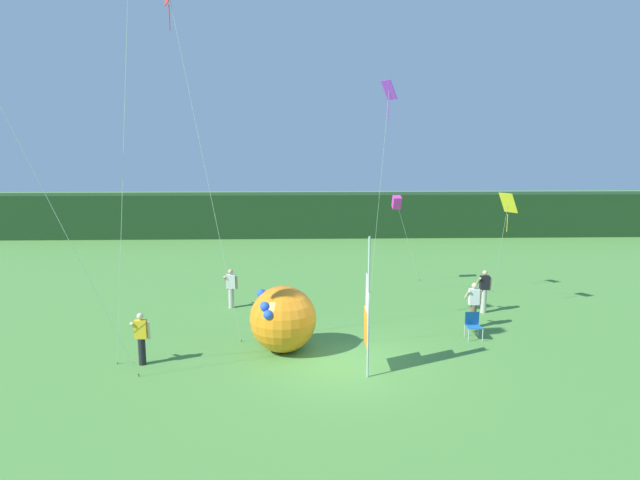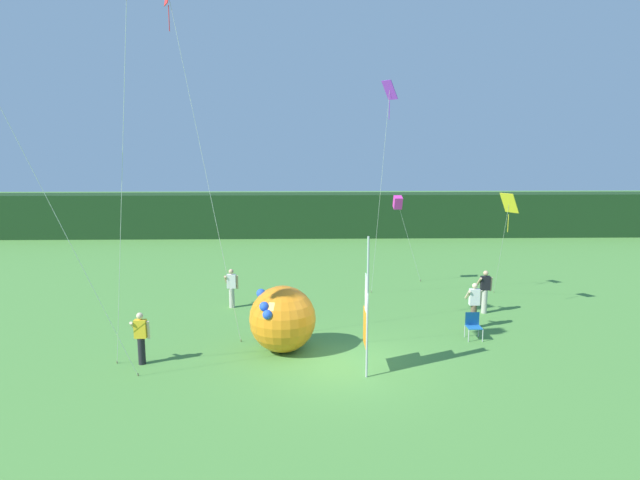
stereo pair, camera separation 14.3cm
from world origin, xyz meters
name	(u,v)px [view 2 (the right image)]	position (x,y,z in m)	size (l,w,h in m)	color
ground_plane	(352,365)	(0.00, 0.00, 0.00)	(120.00, 120.00, 0.00)	#518E3D
distant_treeline	(326,215)	(0.00, 23.66, 1.52)	(80.00, 2.40, 3.03)	#193819
banner_flag	(366,308)	(0.35, -0.58, 1.97)	(0.06, 1.03, 4.11)	#B7B7BC
person_near_banner	(474,304)	(4.68, 3.36, 0.90)	(0.55, 0.48, 1.68)	brown
person_mid_field	(141,337)	(-6.39, 0.26, 0.86)	(0.55, 0.48, 1.62)	black
person_far_left	(485,290)	(5.64, 5.17, 0.92)	(0.55, 0.48, 1.71)	#B7B2A3
person_far_right	(232,287)	(-4.41, 6.16, 0.85)	(0.55, 0.48, 1.60)	#B7B2A3
inflatable_balloon	(282,319)	(-2.14, 1.25, 1.08)	(2.15, 2.15, 2.15)	orange
folding_chair	(473,324)	(4.35, 2.27, 0.51)	(0.51, 0.51, 0.89)	#BCBCC1
kite_magenta_box_0	(398,203)	(2.81, 9.42, 3.92)	(1.56, 1.21, 4.26)	brown
kite_purple_diamond_2	(388,107)	(1.80, 6.04, 8.00)	(0.61, 2.82, 8.97)	brown
kite_yellow_diamond_4	(509,207)	(6.55, 5.62, 4.14)	(0.88, 3.10, 4.71)	brown
kite_red_diamond_5	(176,31)	(-5.07, 0.81, 9.79)	(1.81, 1.73, 11.18)	brown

